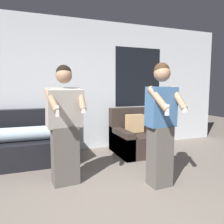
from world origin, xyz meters
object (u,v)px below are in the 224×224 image
Objects in this scene: armchair at (135,138)px; person_right at (161,124)px; couch at (22,145)px; person_left at (65,126)px.

person_right is (-0.36, -1.47, 0.55)m from armchair.
couch is 1.88× the size of armchair.
person_left is at bearing 157.71° from person_right.
person_right reaches higher than person_left.
armchair is at bearing 32.95° from person_left.
person_right is at bearing -103.55° from armchair.
person_right reaches higher than couch.
couch is at bearing 117.07° from person_left.
person_right is at bearing -22.29° from person_left.
person_right is at bearing -42.70° from couch.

